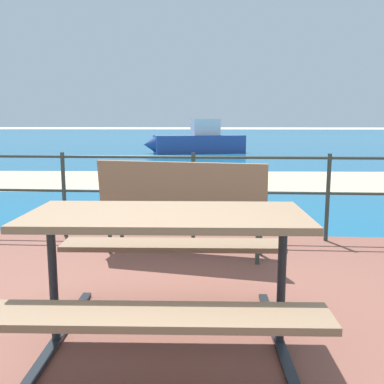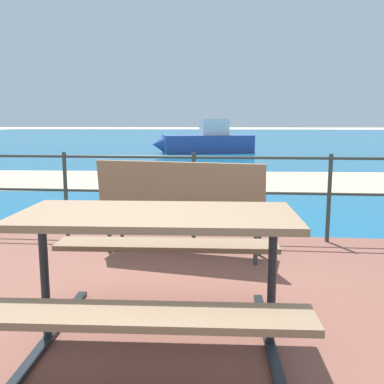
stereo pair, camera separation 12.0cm
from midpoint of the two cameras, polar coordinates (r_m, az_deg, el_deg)
The scene contains 8 objects.
ground_plane at distance 2.66m, azimuth -3.40°, elevation -21.43°, with size 240.00×240.00×0.00m, color beige.
patio_paving at distance 2.64m, azimuth -3.40°, elevation -20.87°, with size 6.40×5.20×0.06m, color brown.
sea_water at distance 42.28m, azimuth 4.88°, elevation 7.38°, with size 90.00×90.00×0.01m, color #145B84.
beach_strip at distance 10.12m, azimuth 3.25°, elevation 1.56°, with size 54.00×3.61×0.01m, color tan.
picnic_table at distance 2.46m, azimuth -3.38°, elevation -7.39°, with size 1.62×1.45×0.80m.
park_bench at distance 4.10m, azimuth -0.65°, elevation -1.05°, with size 1.68×0.70×0.94m.
railing_fence at distance 4.75m, azimuth 0.95°, elevation 1.05°, with size 5.94×0.04×0.97m.
boat_near at distance 19.39m, azimuth 2.10°, elevation 6.72°, with size 4.60×2.47×1.50m.
Camera 2 is at (0.42, -2.25, 1.36)m, focal length 40.01 mm.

